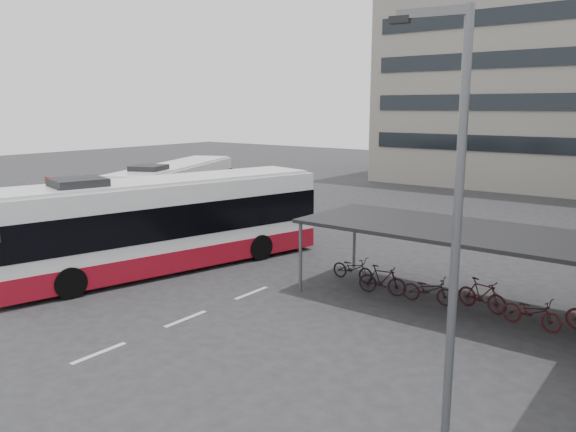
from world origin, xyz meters
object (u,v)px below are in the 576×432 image
Objects in this scene: bus_teal at (175,194)px; lamp_post at (452,213)px; pedestrian at (181,233)px; bus_main at (165,224)px.

bus_teal is 1.49× the size of lamp_post.
lamp_post is (19.81, -11.21, 2.88)m from bus_teal.
bus_teal is 6.42m from pedestrian.
pedestrian is 16.93m from lamp_post.
bus_main is 8.10× the size of pedestrian.
bus_teal is at bearing 54.43° from pedestrian.
bus_teal reaches higher than pedestrian.
bus_main is at bearing -67.79° from bus_teal.
bus_main is 1.68× the size of lamp_post.
lamp_post is (14.89, -7.15, 3.67)m from pedestrian.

